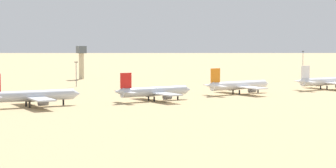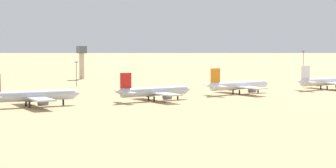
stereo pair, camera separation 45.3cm
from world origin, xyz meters
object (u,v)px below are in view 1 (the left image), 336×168
parked_jet_red_4 (154,92)px  light_pole_mid (76,72)px  control_tower (81,59)px  parked_jet_orange_5 (238,85)px  parked_jet_red_3 (31,96)px  parked_jet_white_6 (325,81)px  light_pole_west (303,61)px

parked_jet_red_4 → light_pole_mid: 91.10m
parked_jet_red_4 → control_tower: size_ratio=1.80×
parked_jet_orange_5 → light_pole_mid: light_pole_mid is taller
parked_jet_red_3 → parked_jet_orange_5: parked_jet_red_3 is taller
parked_jet_red_4 → parked_jet_white_6: parked_jet_white_6 is taller
parked_jet_orange_5 → light_pole_mid: (-46.98, 84.05, 3.84)m
control_tower → parked_jet_orange_5: bearing=-82.3°
parked_jet_red_4 → parked_jet_white_6: size_ratio=0.99×
parked_jet_orange_5 → parked_jet_white_6: parked_jet_orange_5 is taller
parked_jet_white_6 → control_tower: bearing=120.3°
light_pole_west → light_pole_mid: bearing=-174.6°
parked_jet_orange_5 → light_pole_west: (138.93, 101.78, 5.34)m
parked_jet_red_3 → parked_jet_red_4: size_ratio=1.08×
parked_jet_red_4 → light_pole_mid: light_pole_mid is taller
parked_jet_orange_5 → control_tower: control_tower is taller
parked_jet_orange_5 → parked_jet_white_6: size_ratio=1.00×
control_tower → parked_jet_red_3: bearing=-121.8°
parked_jet_red_3 → parked_jet_orange_5: 105.42m
control_tower → light_pole_west: bearing=-13.1°
parked_jet_red_3 → parked_jet_orange_5: (105.41, 1.34, -0.27)m
control_tower → light_pole_mid: (-28.36, -54.45, -4.78)m
parked_jet_red_3 → light_pole_west: size_ratio=2.49×
parked_jet_orange_5 → control_tower: size_ratio=1.83×
parked_jet_orange_5 → parked_jet_red_4: bearing=-173.7°
parked_jet_red_3 → control_tower: control_tower is taller
light_pole_west → light_pole_mid: 186.76m
parked_jet_red_4 → parked_jet_white_6: (107.13, 3.72, 0.04)m
parked_jet_red_3 → control_tower: bearing=62.9°
parked_jet_red_3 → parked_jet_white_6: size_ratio=1.07×
parked_jet_white_6 → light_pole_mid: light_pole_mid is taller
parked_jet_orange_5 → control_tower: (-18.62, 138.50, 8.62)m
parked_jet_red_3 → parked_jet_red_4: parked_jet_red_3 is taller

